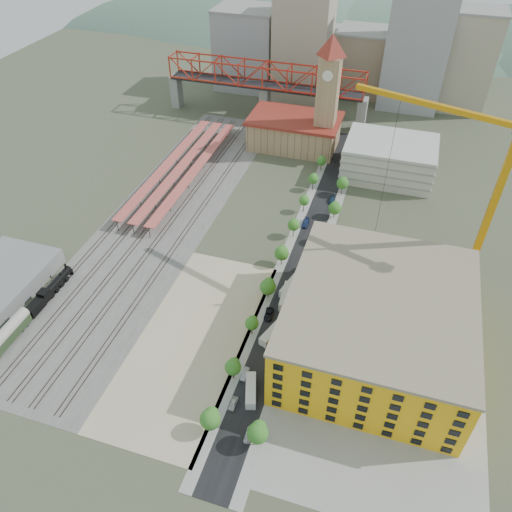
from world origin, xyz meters
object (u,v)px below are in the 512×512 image
(tower_crane, at_px, (486,176))
(site_trailer_c, at_px, (286,296))
(site_trailer_b, at_px, (273,333))
(clock_tower, at_px, (328,86))
(car_0, at_px, (233,404))
(coach, at_px, (5,337))
(construction_building, at_px, (377,324))
(site_trailer_a, at_px, (251,390))
(site_trailer_d, at_px, (290,286))
(locomotive, at_px, (51,289))

(tower_crane, distance_m, site_trailer_c, 61.33)
(site_trailer_c, bearing_deg, site_trailer_b, -94.07)
(clock_tower, xyz_separation_m, tower_crane, (52.93, -68.60, 8.74))
(site_trailer_c, xyz_separation_m, car_0, (-3.00, -37.67, -0.72))
(site_trailer_b, bearing_deg, site_trailer_c, 109.70)
(tower_crane, bearing_deg, site_trailer_c, -154.88)
(coach, bearing_deg, site_trailer_b, 19.87)
(site_trailer_b, bearing_deg, construction_building, 28.42)
(clock_tower, bearing_deg, coach, -114.40)
(construction_building, relative_size, site_trailer_c, 4.98)
(site_trailer_a, xyz_separation_m, site_trailer_c, (0.00, 33.31, 0.13))
(site_trailer_c, xyz_separation_m, site_trailer_d, (0.00, 4.55, -0.11))
(locomotive, xyz_separation_m, site_trailer_d, (66.00, 22.88, -0.68))
(locomotive, bearing_deg, tower_crane, 19.55)
(clock_tower, relative_size, site_trailer_b, 5.60)
(site_trailer_b, distance_m, car_0, 23.56)
(coach, xyz_separation_m, car_0, (63.00, 0.50, -2.26))
(site_trailer_a, bearing_deg, site_trailer_b, 72.91)
(coach, relative_size, site_trailer_b, 1.89)
(coach, distance_m, site_trailer_b, 70.20)
(site_trailer_a, distance_m, car_0, 5.32)
(construction_building, bearing_deg, clock_tower, 108.78)
(tower_crane, distance_m, site_trailer_b, 67.66)
(coach, bearing_deg, locomotive, 90.00)
(site_trailer_a, relative_size, car_0, 2.34)
(tower_crane, xyz_separation_m, site_trailer_b, (-44.93, -35.38, -36.16))
(coach, xyz_separation_m, site_trailer_c, (66.00, 38.16, -1.54))
(clock_tower, relative_size, tower_crane, 0.86)
(coach, relative_size, site_trailer_a, 1.90)
(site_trailer_d, bearing_deg, clock_tower, 110.37)
(construction_building, relative_size, site_trailer_a, 5.50)
(site_trailer_a, relative_size, site_trailer_b, 0.99)
(locomotive, height_order, coach, coach)
(tower_crane, height_order, site_trailer_b, tower_crane)
(car_0, bearing_deg, coach, -178.75)
(site_trailer_a, distance_m, site_trailer_b, 19.00)
(site_trailer_c, bearing_deg, coach, -154.03)
(site_trailer_c, bearing_deg, site_trailer_d, 85.93)
(site_trailer_a, bearing_deg, locomotive, 150.13)
(car_0, bearing_deg, site_trailer_c, 86.24)
(coach, height_order, site_trailer_d, coach)
(clock_tower, height_order, locomotive, clock_tower)
(construction_building, relative_size, locomotive, 2.41)
(clock_tower, distance_m, car_0, 130.48)
(clock_tower, distance_m, tower_crane, 87.09)
(car_0, bearing_deg, site_trailer_b, 83.48)
(site_trailer_a, relative_size, site_trailer_c, 0.91)
(clock_tower, distance_m, construction_building, 107.36)
(construction_building, xyz_separation_m, locomotive, (-92.00, -8.01, -7.45))
(clock_tower, height_order, site_trailer_c, clock_tower)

